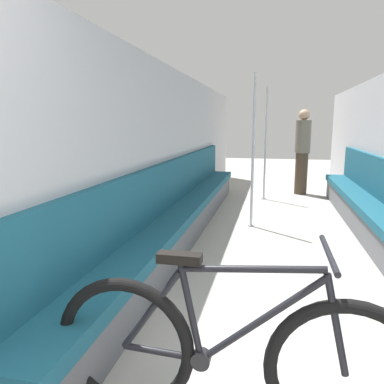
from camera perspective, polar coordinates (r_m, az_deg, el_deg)
The scene contains 6 objects.
wall_left at distance 4.65m, azimuth -3.93°, elevation 5.86°, with size 0.10×11.03×2.08m, color #B2B2B7.
bench_seat_row_left at distance 4.65m, azimuth -1.45°, elevation -3.19°, with size 0.40×6.54×0.97m.
bicycle at distance 1.87m, azimuth 5.48°, elevation -23.56°, with size 1.70×0.46×0.90m.
grab_pole_near at distance 7.09m, azimuth 11.13°, elevation 6.92°, with size 0.08×0.08×2.06m.
grab_pole_far at distance 5.13m, azimuth 9.27°, elevation 5.74°, with size 0.08×0.08×2.06m.
passenger_standing at distance 7.83m, azimuth 16.46°, elevation 6.02°, with size 0.30×0.30×1.68m.
Camera 1 is at (-0.09, -0.53, 1.41)m, focal length 35.00 mm.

